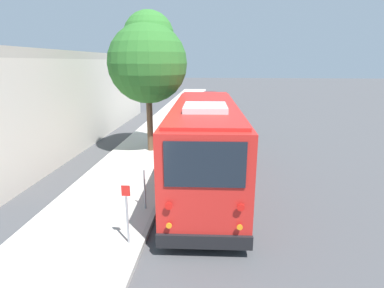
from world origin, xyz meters
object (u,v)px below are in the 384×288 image
Objects in this scene: shuttle_bus at (205,141)px; street_tree at (148,58)px; parked_sedan_navy at (208,121)px; fire_hydrant at (177,134)px; parked_sedan_maroon at (210,98)px; sign_post_far at (145,190)px; parked_sedan_gray at (209,106)px; sign_post_near at (127,214)px.

street_tree is (4.28, 3.04, 3.07)m from shuttle_bus.
parked_sedan_navy is 5.66× the size of fire_hydrant.
parked_sedan_maroon is 17.87m from fire_hydrant.
shuttle_bus is 6.08m from street_tree.
sign_post_far is (-12.73, 1.60, 0.21)m from parked_sedan_navy.
shuttle_bus is 24.01m from parked_sedan_maroon.
sign_post_far is at bearing -179.32° from fire_hydrant.
shuttle_bus is 17.33m from parked_sedan_gray.
parked_sedan_maroon is at bearing -2.08° from parked_sedan_gray.
street_tree is (-6.07, 2.84, 4.30)m from parked_sedan_navy.
shuttle_bus is at bearing -37.15° from sign_post_far.
sign_post_near is 1.99× the size of fire_hydrant.
sign_post_near reaches higher than fire_hydrant.
sign_post_far reaches higher than parked_sedan_maroon.
parked_sedan_gray is 5.69× the size of fire_hydrant.
shuttle_bus reaches higher than fire_hydrant.
sign_post_near is 1.22× the size of sign_post_far.
parked_sedan_navy is at bearing -1.15° from shuttle_bus.
parked_sedan_maroon is at bearing -3.14° from sign_post_far.
shuttle_bus is at bearing 178.13° from parked_sedan_gray.
parked_sedan_navy is 0.99× the size of parked_sedan_maroon.
parked_sedan_maroon is 26.40m from sign_post_far.
fire_hydrant is at bearing 168.89° from parked_sedan_gray.
parked_sedan_navy is at bearing -6.26° from sign_post_near.
shuttle_bus is 4.71m from sign_post_near.
parked_sedan_maroon is 3.50× the size of sign_post_far.
parked_sedan_maroon is at bearing -4.96° from fire_hydrant.
parked_sedan_gray is 2.86× the size of sign_post_near.
parked_sedan_gray reaches higher than parked_sedan_navy.
sign_post_near is at bearing 180.00° from sign_post_far.
sign_post_far is at bearing 140.59° from shuttle_bus.
street_tree is 7.91m from sign_post_far.
parked_sedan_maroon is (6.69, 0.08, -0.01)m from parked_sedan_gray.
fire_hydrant is at bearing 14.85° from shuttle_bus.
sign_post_far is 1.63× the size of fire_hydrant.
parked_sedan_gray is 6.69m from parked_sedan_maroon.
shuttle_bus is at bearing -162.89° from fire_hydrant.
parked_sedan_gray is at bearing -12.01° from street_tree.
fire_hydrant is (1.90, -1.14, -4.35)m from street_tree.
sign_post_near is (-28.25, 1.44, 0.37)m from parked_sedan_maroon.
parked_sedan_navy is 3.48× the size of sign_post_far.
parked_sedan_gray is at bearing -4.44° from sign_post_far.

